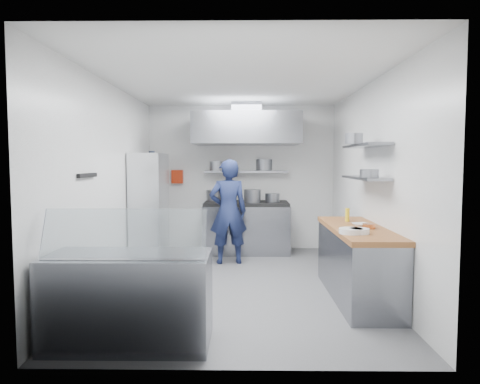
{
  "coord_description": "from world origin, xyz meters",
  "views": [
    {
      "loc": [
        0.08,
        -5.89,
        1.7
      ],
      "look_at": [
        0.0,
        0.6,
        1.25
      ],
      "focal_mm": 32.0,
      "sensor_mm": 36.0,
      "label": 1
    }
  ],
  "objects_px": {
    "chef": "(228,212)",
    "display_case": "(129,299)",
    "wire_rack": "(150,209)",
    "gas_range": "(246,229)"
  },
  "relations": [
    {
      "from": "gas_range",
      "to": "wire_rack",
      "type": "xyz_separation_m",
      "value": [
        -1.63,
        -0.87,
        0.48
      ]
    },
    {
      "from": "wire_rack",
      "to": "display_case",
      "type": "relative_size",
      "value": 1.23
    },
    {
      "from": "gas_range",
      "to": "display_case",
      "type": "height_order",
      "value": "gas_range"
    },
    {
      "from": "gas_range",
      "to": "chef",
      "type": "xyz_separation_m",
      "value": [
        -0.31,
        -0.87,
        0.43
      ]
    },
    {
      "from": "chef",
      "to": "gas_range",
      "type": "bearing_deg",
      "value": -119.29
    },
    {
      "from": "chef",
      "to": "display_case",
      "type": "bearing_deg",
      "value": 66.3
    },
    {
      "from": "gas_range",
      "to": "display_case",
      "type": "distance_m",
      "value": 4.25
    },
    {
      "from": "chef",
      "to": "display_case",
      "type": "xyz_separation_m",
      "value": [
        -0.79,
        -3.23,
        -0.45
      ]
    },
    {
      "from": "gas_range",
      "to": "display_case",
      "type": "bearing_deg",
      "value": -105.02
    },
    {
      "from": "chef",
      "to": "wire_rack",
      "type": "xyz_separation_m",
      "value": [
        -1.32,
        -0.0,
        0.05
      ]
    }
  ]
}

